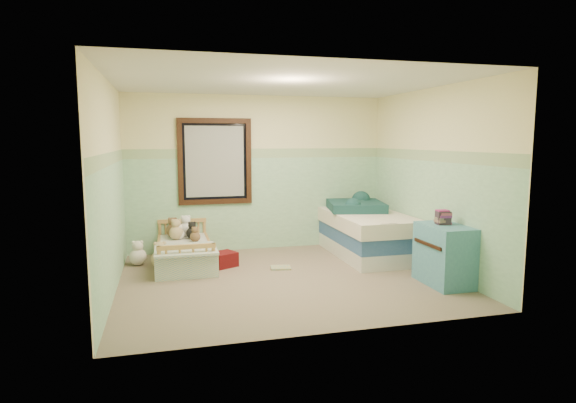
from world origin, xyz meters
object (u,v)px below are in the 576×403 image
object	(u,v)px
plush_floor_cream	(138,257)
plush_floor_tan	(160,259)
toddler_bed_frame	(185,258)
floor_book	(281,268)
red_pillow	(224,259)
dresser	(444,255)
twin_bed_frame	(365,247)

from	to	relation	value
plush_floor_cream	plush_floor_tan	distance (m)	0.41
toddler_bed_frame	plush_floor_cream	size ratio (longest dim) A/B	6.21
plush_floor_tan	floor_book	xyz separation A→B (m)	(1.63, -0.43, -0.12)
plush_floor_tan	red_pillow	xyz separation A→B (m)	(0.87, -0.12, -0.03)
plush_floor_tan	floor_book	distance (m)	1.69
plush_floor_cream	dresser	world-z (taller)	dresser
plush_floor_tan	dresser	bearing A→B (deg)	-25.58
dresser	red_pillow	bearing A→B (deg)	149.26
plush_floor_cream	plush_floor_tan	xyz separation A→B (m)	(0.31, -0.26, 0.01)
dresser	plush_floor_tan	bearing A→B (deg)	154.42
twin_bed_frame	floor_book	bearing A→B (deg)	-161.96
plush_floor_tan	red_pillow	world-z (taller)	plush_floor_tan
plush_floor_tan	twin_bed_frame	distance (m)	3.13
plush_floor_cream	floor_book	world-z (taller)	plush_floor_cream
dresser	toddler_bed_frame	bearing A→B (deg)	150.09
toddler_bed_frame	twin_bed_frame	distance (m)	2.79
toddler_bed_frame	floor_book	bearing A→B (deg)	-23.86
dresser	red_pillow	xyz separation A→B (m)	(-2.56, 1.52, -0.27)
plush_floor_tan	dresser	xyz separation A→B (m)	(3.43, -1.64, 0.24)
red_pillow	plush_floor_cream	bearing A→B (deg)	162.06
red_pillow	plush_floor_tan	bearing A→B (deg)	172.17
dresser	red_pillow	distance (m)	2.99
plush_floor_cream	floor_book	size ratio (longest dim) A/B	0.87
dresser	floor_book	size ratio (longest dim) A/B	2.68
red_pillow	dresser	bearing A→B (deg)	-30.74
plush_floor_tan	twin_bed_frame	xyz separation A→B (m)	(3.13, 0.05, -0.02)
plush_floor_tan	red_pillow	bearing A→B (deg)	-7.83
dresser	floor_book	bearing A→B (deg)	146.15
toddler_bed_frame	plush_floor_tan	distance (m)	0.37
plush_floor_tan	floor_book	size ratio (longest dim) A/B	0.93
red_pillow	twin_bed_frame	bearing A→B (deg)	4.36
plush_floor_cream	red_pillow	bearing A→B (deg)	-17.94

